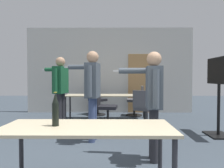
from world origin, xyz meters
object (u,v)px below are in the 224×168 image
at_px(person_left_plaid, 92,86).
at_px(office_chair_far_left, 105,108).
at_px(office_chair_near_pushed, 96,101).
at_px(person_far_watching, 60,85).
at_px(office_chair_far_right, 137,102).
at_px(office_chair_mid_tucked, 144,110).
at_px(beer_bottle, 55,110).
at_px(person_center_tall, 153,95).
at_px(tv_screen, 219,88).

relative_size(person_left_plaid, office_chair_far_left, 1.89).
bearing_deg(office_chair_near_pushed, person_far_watching, 22.91).
bearing_deg(office_chair_far_right, office_chair_mid_tucked, -174.49).
bearing_deg(beer_bottle, person_center_tall, 36.89).
bearing_deg(person_left_plaid, office_chair_mid_tucked, -39.83).
relative_size(office_chair_near_pushed, beer_bottle, 2.73).
distance_m(person_left_plaid, office_chair_far_left, 1.48).
height_order(person_far_watching, office_chair_mid_tucked, person_far_watching).
relative_size(person_left_plaid, office_chair_mid_tucked, 1.89).
relative_size(person_left_plaid, office_chair_near_pushed, 1.81).
xyz_separation_m(office_chair_far_right, beer_bottle, (-1.34, -4.36, 0.43)).
relative_size(person_left_plaid, person_center_tall, 1.08).
distance_m(office_chair_far_left, office_chair_far_right, 1.58).
xyz_separation_m(person_center_tall, office_chair_mid_tucked, (0.17, 1.98, -0.55)).
bearing_deg(office_chair_mid_tucked, office_chair_far_right, 115.01).
bearing_deg(office_chair_far_left, person_far_watching, -71.01).
bearing_deg(person_far_watching, beer_bottle, -153.56).
distance_m(tv_screen, office_chair_far_left, 2.68).
bearing_deg(tv_screen, person_left_plaid, -82.43).
bearing_deg(office_chair_near_pushed, person_left_plaid, 50.31).
relative_size(office_chair_near_pushed, office_chair_mid_tucked, 1.04).
bearing_deg(office_chair_far_left, office_chair_mid_tucked, 81.99).
distance_m(office_chair_mid_tucked, beer_bottle, 3.19).
bearing_deg(office_chair_far_right, person_far_watching, 131.02).
height_order(office_chair_far_left, beer_bottle, beer_bottle).
height_order(office_chair_mid_tucked, office_chair_far_right, office_chair_far_right).
relative_size(office_chair_near_pushed, office_chair_far_left, 1.04).
xyz_separation_m(tv_screen, person_center_tall, (-1.63, -1.25, -0.03)).
bearing_deg(office_chair_far_left, office_chair_far_right, 148.96).
distance_m(person_left_plaid, office_chair_near_pushed, 2.82).
bearing_deg(office_chair_far_left, office_chair_near_pushed, -159.67).
xyz_separation_m(person_center_tall, office_chair_far_left, (-0.80, 2.23, -0.55)).
xyz_separation_m(person_far_watching, office_chair_far_right, (2.06, 1.49, -0.59)).
height_order(office_chair_near_pushed, office_chair_mid_tucked, office_chair_near_pushed).
relative_size(tv_screen, office_chair_near_pushed, 1.73).
bearing_deg(person_far_watching, office_chair_mid_tucked, -78.04).
bearing_deg(office_chair_far_right, tv_screen, -141.50).
bearing_deg(beer_bottle, office_chair_mid_tucked, 64.75).
relative_size(person_far_watching, person_left_plaid, 1.00).
height_order(person_center_tall, office_chair_near_pushed, person_center_tall).
height_order(person_center_tall, beer_bottle, person_center_tall).
distance_m(office_chair_near_pushed, office_chair_far_right, 1.33).
bearing_deg(tv_screen, office_chair_near_pushed, -130.85).
distance_m(person_far_watching, office_chair_far_left, 1.29).
bearing_deg(person_left_plaid, office_chair_far_left, -0.59).
relative_size(person_far_watching, person_center_tall, 1.08).
bearing_deg(person_far_watching, person_center_tall, -123.98).
bearing_deg(beer_bottle, person_far_watching, 104.18).
bearing_deg(person_left_plaid, tv_screen, -74.78).
xyz_separation_m(person_left_plaid, person_center_tall, (0.99, -0.91, -0.08)).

